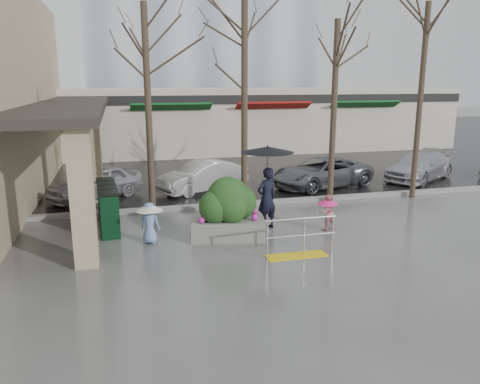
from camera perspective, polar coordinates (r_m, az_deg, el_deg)
name	(u,v)px	position (r m, az deg, el deg)	size (l,w,h in m)	color
ground	(236,245)	(13.00, -0.44, -6.49)	(120.00, 120.00, 0.00)	#51514F
street_asphalt	(161,144)	(34.27, -9.58, 5.74)	(120.00, 36.00, 0.01)	black
curb	(209,206)	(16.71, -3.82, -1.74)	(120.00, 0.30, 0.15)	gray
canopy_slab	(69,102)	(19.95, -20.17, 10.27)	(2.80, 18.00, 0.25)	#2D2823
pillar_front	(82,196)	(11.70, -18.68, -0.51)	(0.55, 0.55, 3.50)	tan
pillar_back	(94,156)	(18.07, -17.41, 4.26)	(0.55, 0.55, 3.50)	tan
storefront_row	(198,120)	(30.33, -5.19, 8.72)	(34.00, 6.74, 4.00)	beige
handrail	(299,242)	(12.20, 7.20, -6.07)	(1.90, 0.50, 1.03)	yellow
tree_west	(146,59)	(15.51, -11.38, 15.58)	(3.20, 3.20, 6.80)	#382B21
tree_midwest	(245,56)	(16.04, 0.55, 16.27)	(3.20, 3.20, 7.00)	#382B21
tree_mideast	(336,68)	(17.19, 11.59, 14.57)	(3.20, 3.20, 6.50)	#382B21
tree_east	(424,54)	(19.00, 21.54, 15.37)	(3.20, 3.20, 7.20)	#382B21
woman	(267,177)	(14.08, 3.31, 1.83)	(1.61, 1.61, 2.58)	black
child_pink	(327,210)	(14.37, 10.60, -2.14)	(0.64, 0.64, 1.10)	pink
child_blue	(149,218)	(13.19, -10.98, -3.16)	(0.76, 0.76, 1.17)	#779AD4
planter	(228,209)	(13.33, -1.45, -2.09)	(2.24, 1.44, 1.81)	slate
news_boxes	(108,207)	(14.83, -15.81, -1.72)	(0.71, 2.48, 1.37)	#0B331A
car_a	(95,183)	(18.71, -17.26, 1.07)	(1.49, 3.70, 1.26)	#ADADB2
car_b	(203,176)	(19.17, -4.56, 1.91)	(1.33, 3.82, 1.26)	silver
car_c	(321,172)	(20.26, 9.90, 2.37)	(2.09, 4.53, 1.26)	slate
car_d	(420,166)	(23.04, 21.08, 2.98)	(1.77, 4.34, 1.26)	#B8B8BD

